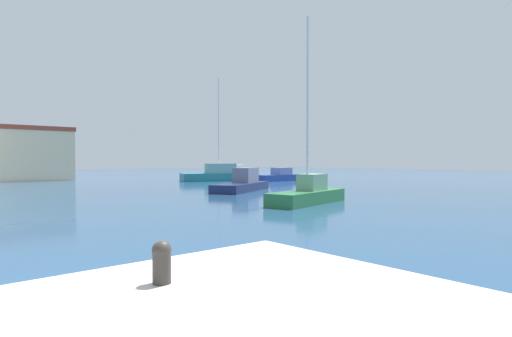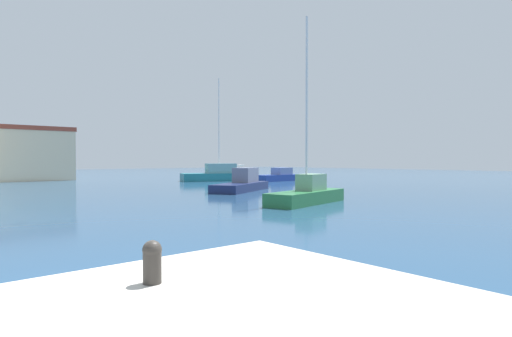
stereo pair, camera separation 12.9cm
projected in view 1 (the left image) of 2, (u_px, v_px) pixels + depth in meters
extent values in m
plane|color=navy|center=(198.00, 192.00, 31.57)|extent=(160.00, 160.00, 0.00)
cylinder|color=#38332D|center=(162.00, 267.00, 4.88)|extent=(0.21, 0.21, 0.39)
sphere|color=#38332D|center=(162.00, 250.00, 4.87)|extent=(0.23, 0.23, 0.23)
cube|color=#1E707A|center=(219.00, 177.00, 47.81)|extent=(8.79, 5.08, 0.88)
cube|color=#6B9CA2|center=(220.00, 168.00, 47.87)|extent=(3.66, 2.65, 1.10)
cylinder|color=silver|center=(219.00, 126.00, 47.69)|extent=(0.12, 0.12, 10.71)
cylinder|color=silver|center=(231.00, 165.00, 48.34)|extent=(2.82, 1.06, 0.08)
cube|color=#233D93|center=(279.00, 178.00, 47.78)|extent=(5.88, 1.99, 0.71)
cube|color=#6E7DB1|center=(281.00, 171.00, 48.06)|extent=(1.99, 1.62, 0.80)
cube|color=#28703D|center=(307.00, 197.00, 23.03)|extent=(6.19, 3.06, 0.70)
cube|color=gray|center=(312.00, 182.00, 23.45)|extent=(1.91, 1.43, 0.91)
cylinder|color=silver|center=(308.00, 104.00, 22.92)|extent=(0.12, 0.12, 9.48)
cube|color=#19234C|center=(241.00, 187.00, 32.32)|extent=(7.07, 5.20, 0.62)
cube|color=slate|center=(246.00, 175.00, 33.22)|extent=(2.70, 2.31, 1.15)
cube|color=beige|center=(17.00, 156.00, 48.24)|extent=(10.68, 6.61, 5.68)
cube|color=brown|center=(17.00, 129.00, 48.18)|extent=(10.89, 6.74, 0.50)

